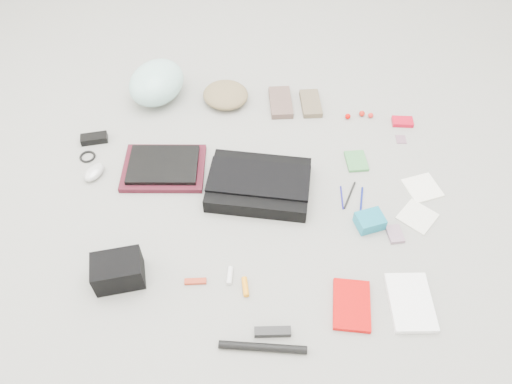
# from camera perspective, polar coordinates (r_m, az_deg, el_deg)

# --- Properties ---
(ground_plane) EXTENTS (4.00, 4.00, 0.00)m
(ground_plane) POSITION_cam_1_polar(r_m,az_deg,el_deg) (2.09, -0.00, -0.86)
(ground_plane) COLOR gray
(messenger_bag) EXTENTS (0.43, 0.31, 0.07)m
(messenger_bag) POSITION_cam_1_polar(r_m,az_deg,el_deg) (2.10, 0.33, 0.84)
(messenger_bag) COLOR black
(messenger_bag) RESTS_ON ground_plane
(bag_flap) EXTENTS (0.43, 0.20, 0.01)m
(bag_flap) POSITION_cam_1_polar(r_m,az_deg,el_deg) (2.06, 0.34, 1.56)
(bag_flap) COLOR black
(bag_flap) RESTS_ON messenger_bag
(laptop_sleeve) EXTENTS (0.38, 0.30, 0.02)m
(laptop_sleeve) POSITION_cam_1_polar(r_m,az_deg,el_deg) (2.22, -10.48, 2.71)
(laptop_sleeve) COLOR #45111C
(laptop_sleeve) RESTS_ON ground_plane
(laptop) EXTENTS (0.32, 0.25, 0.02)m
(laptop) POSITION_cam_1_polar(r_m,az_deg,el_deg) (2.21, -10.56, 3.09)
(laptop) COLOR black
(laptop) RESTS_ON laptop_sleeve
(bike_helmet) EXTENTS (0.34, 0.37, 0.18)m
(bike_helmet) POSITION_cam_1_polar(r_m,az_deg,el_deg) (2.53, -11.29, 12.16)
(bike_helmet) COLOR #A5DED5
(bike_helmet) RESTS_ON ground_plane
(beanie) EXTENTS (0.28, 0.27, 0.08)m
(beanie) POSITION_cam_1_polar(r_m,az_deg,el_deg) (2.50, -3.49, 11.02)
(beanie) COLOR olive
(beanie) RESTS_ON ground_plane
(mitten_left) EXTENTS (0.14, 0.22, 0.03)m
(mitten_left) POSITION_cam_1_polar(r_m,az_deg,el_deg) (2.49, 2.84, 10.20)
(mitten_left) COLOR brown
(mitten_left) RESTS_ON ground_plane
(mitten_right) EXTENTS (0.12, 0.20, 0.03)m
(mitten_right) POSITION_cam_1_polar(r_m,az_deg,el_deg) (2.50, 6.27, 10.03)
(mitten_right) COLOR brown
(mitten_right) RESTS_ON ground_plane
(power_brick) EXTENTS (0.13, 0.09, 0.03)m
(power_brick) POSITION_cam_1_polar(r_m,az_deg,el_deg) (2.42, -18.01, 5.84)
(power_brick) COLOR black
(power_brick) RESTS_ON ground_plane
(cable_coil) EXTENTS (0.08, 0.08, 0.01)m
(cable_coil) POSITION_cam_1_polar(r_m,az_deg,el_deg) (2.37, -18.70, 3.85)
(cable_coil) COLOR black
(cable_coil) RESTS_ON ground_plane
(mouse) EXTENTS (0.10, 0.13, 0.04)m
(mouse) POSITION_cam_1_polar(r_m,az_deg,el_deg) (2.27, -18.02, 2.18)
(mouse) COLOR #B4B4B4
(mouse) RESTS_ON ground_plane
(camera_bag) EXTENTS (0.21, 0.17, 0.12)m
(camera_bag) POSITION_cam_1_polar(r_m,az_deg,el_deg) (1.90, -15.49, -8.69)
(camera_bag) COLOR black
(camera_bag) RESTS_ON ground_plane
(multitool) EXTENTS (0.08, 0.03, 0.01)m
(multitool) POSITION_cam_1_polar(r_m,az_deg,el_deg) (1.88, -6.94, -10.10)
(multitool) COLOR #9B2C16
(multitool) RESTS_ON ground_plane
(toiletry_tube_white) EXTENTS (0.02, 0.07, 0.02)m
(toiletry_tube_white) POSITION_cam_1_polar(r_m,az_deg,el_deg) (1.88, -3.01, -9.51)
(toiletry_tube_white) COLOR silver
(toiletry_tube_white) RESTS_ON ground_plane
(toiletry_tube_orange) EXTENTS (0.04, 0.08, 0.02)m
(toiletry_tube_orange) POSITION_cam_1_polar(r_m,az_deg,el_deg) (1.86, -1.24, -10.78)
(toiletry_tube_orange) COLOR orange
(toiletry_tube_orange) RESTS_ON ground_plane
(u_lock) EXTENTS (0.13, 0.05, 0.03)m
(u_lock) POSITION_cam_1_polar(r_m,az_deg,el_deg) (1.78, 1.91, -15.68)
(u_lock) COLOR black
(u_lock) RESTS_ON ground_plane
(bike_pump) EXTENTS (0.30, 0.04, 0.03)m
(bike_pump) POSITION_cam_1_polar(r_m,az_deg,el_deg) (1.76, 0.77, -17.31)
(bike_pump) COLOR black
(bike_pump) RESTS_ON ground_plane
(book_red) EXTENTS (0.13, 0.20, 0.02)m
(book_red) POSITION_cam_1_polar(r_m,az_deg,el_deg) (1.85, 10.87, -12.57)
(book_red) COLOR red
(book_red) RESTS_ON ground_plane
(book_white) EXTENTS (0.18, 0.24, 0.02)m
(book_white) POSITION_cam_1_polar(r_m,az_deg,el_deg) (1.91, 17.24, -11.95)
(book_white) COLOR white
(book_white) RESTS_ON ground_plane
(notepad) EXTENTS (0.11, 0.13, 0.01)m
(notepad) POSITION_cam_1_polar(r_m,az_deg,el_deg) (2.27, 11.39, 3.49)
(notepad) COLOR #3B7E40
(notepad) RESTS_ON ground_plane
(pen_blue) EXTENTS (0.02, 0.12, 0.01)m
(pen_blue) POSITION_cam_1_polar(r_m,az_deg,el_deg) (2.12, 9.79, -0.62)
(pen_blue) COLOR navy
(pen_blue) RESTS_ON ground_plane
(pen_black) EXTENTS (0.05, 0.15, 0.01)m
(pen_black) POSITION_cam_1_polar(r_m,az_deg,el_deg) (2.14, 10.66, -0.34)
(pen_black) COLOR black
(pen_black) RESTS_ON ground_plane
(pen_navy) EXTENTS (0.02, 0.15, 0.01)m
(pen_navy) POSITION_cam_1_polar(r_m,az_deg,el_deg) (2.13, 11.95, -1.02)
(pen_navy) COLOR navy
(pen_navy) RESTS_ON ground_plane
(accordion_wallet) EXTENTS (0.13, 0.12, 0.05)m
(accordion_wallet) POSITION_cam_1_polar(r_m,az_deg,el_deg) (2.04, 12.87, -3.25)
(accordion_wallet) COLOR #137893
(accordion_wallet) RESTS_ON ground_plane
(card_deck) EXTENTS (0.07, 0.09, 0.02)m
(card_deck) POSITION_cam_1_polar(r_m,az_deg,el_deg) (2.05, 15.59, -4.65)
(card_deck) COLOR gray
(card_deck) RESTS_ON ground_plane
(napkin_top) EXTENTS (0.18, 0.18, 0.01)m
(napkin_top) POSITION_cam_1_polar(r_m,az_deg,el_deg) (2.24, 18.48, 0.45)
(napkin_top) COLOR white
(napkin_top) RESTS_ON ground_plane
(napkin_bottom) EXTENTS (0.18, 0.18, 0.01)m
(napkin_bottom) POSITION_cam_1_polar(r_m,az_deg,el_deg) (2.14, 17.96, -2.69)
(napkin_bottom) COLOR silver
(napkin_bottom) RESTS_ON ground_plane
(lollipop_a) EXTENTS (0.03, 0.03, 0.03)m
(lollipop_a) POSITION_cam_1_polar(r_m,az_deg,el_deg) (2.46, 10.45, 8.50)
(lollipop_a) COLOR #CA0300
(lollipop_a) RESTS_ON ground_plane
(lollipop_b) EXTENTS (0.04, 0.04, 0.03)m
(lollipop_b) POSITION_cam_1_polar(r_m,az_deg,el_deg) (2.48, 12.02, 8.76)
(lollipop_b) COLOR #B6170D
(lollipop_b) RESTS_ON ground_plane
(lollipop_c) EXTENTS (0.03, 0.03, 0.03)m
(lollipop_c) POSITION_cam_1_polar(r_m,az_deg,el_deg) (2.49, 12.98, 8.53)
(lollipop_c) COLOR red
(lollipop_c) RESTS_ON ground_plane
(altoids_tin) EXTENTS (0.10, 0.07, 0.02)m
(altoids_tin) POSITION_cam_1_polar(r_m,az_deg,el_deg) (2.49, 16.40, 7.72)
(altoids_tin) COLOR red
(altoids_tin) RESTS_ON ground_plane
(stamp_sheet) EXTENTS (0.05, 0.06, 0.00)m
(stamp_sheet) POSITION_cam_1_polar(r_m,az_deg,el_deg) (2.42, 16.24, 5.79)
(stamp_sheet) COLOR #835C6F
(stamp_sheet) RESTS_ON ground_plane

